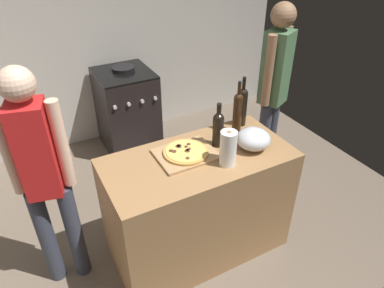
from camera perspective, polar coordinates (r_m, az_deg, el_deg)
The scene contains 13 objects.
ground_plane at distance 3.40m, azimuth -7.74°, elevation -9.56°, with size 4.67×3.32×0.02m, color #6B5B4C.
kitchen_wall_rear at distance 4.00m, azimuth -17.05°, elevation 17.65°, with size 4.67×0.10×2.60m, color #BCB7AD.
counter at distance 2.69m, azimuth 1.02°, elevation -9.90°, with size 1.32×0.65×0.89m, color #9E7247.
cutting_board at distance 2.42m, azimuth -1.01°, elevation -1.68°, with size 0.40×0.32×0.02m, color tan.
pizza at distance 2.41m, azimuth -1.03°, elevation -1.26°, with size 0.31×0.31×0.03m.
mixing_bowl at distance 2.50m, azimuth 9.90°, elevation 0.81°, with size 0.24×0.24×0.15m.
paper_towel_roll at distance 2.29m, azimuth 5.86°, elevation -0.70°, with size 0.11×0.11×0.25m.
wine_bottle_clear at distance 2.73m, azimuth 8.12°, elevation 6.27°, with size 0.08×0.08×0.40m.
wine_bottle_amber at distance 2.64m, azimuth 7.38°, elevation 5.36°, with size 0.07×0.07×0.40m.
wine_bottle_dark at distance 2.46m, azimuth 4.26°, elevation 2.66°, with size 0.08×0.08×0.33m.
stove at distance 3.99m, azimuth -10.42°, elevation 5.40°, with size 0.57×0.64×0.94m.
person_in_stripes at distance 2.36m, azimuth -22.94°, elevation -4.63°, with size 0.36×0.24×1.64m.
person_in_red at distance 3.24m, azimuth 13.05°, elevation 8.92°, with size 0.35×0.27×1.72m.
Camera 1 is at (-0.77, -1.03, 2.28)m, focal length 32.97 mm.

